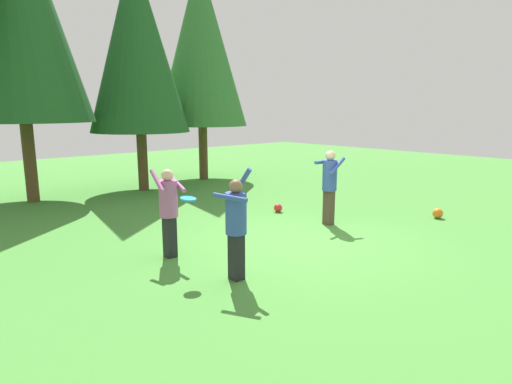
{
  "coord_description": "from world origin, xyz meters",
  "views": [
    {
      "loc": [
        -6.42,
        -5.77,
        2.72
      ],
      "look_at": [
        -0.64,
        0.67,
        1.05
      ],
      "focal_mm": 30.0,
      "sensor_mm": 36.0,
      "label": 1
    }
  ],
  "objects": [
    {
      "name": "ball_red",
      "position": [
        1.53,
        2.2,
        0.11
      ],
      "size": [
        0.23,
        0.23,
        0.23
      ],
      "primitive_type": "sphere",
      "color": "red",
      "rests_on": "ground_plane"
    },
    {
      "name": "tree_right",
      "position": [
        3.27,
        8.16,
        5.14
      ],
      "size": [
        3.44,
        3.44,
        8.22
      ],
      "color": "brown",
      "rests_on": "ground_plane"
    },
    {
      "name": "ground_plane",
      "position": [
        0.0,
        0.0,
        0.0
      ],
      "size": [
        40.0,
        40.0,
        0.0
      ],
      "primitive_type": "plane",
      "color": "#478C38"
    },
    {
      "name": "person_bystander",
      "position": [
        1.54,
        0.49,
        1.06
      ],
      "size": [
        0.63,
        0.53,
        1.78
      ],
      "rotation": [
        0.0,
        0.0,
        -3.06
      ],
      "color": "#4C382D",
      "rests_on": "ground_plane"
    },
    {
      "name": "ball_orange",
      "position": [
        4.08,
        -0.99,
        0.13
      ],
      "size": [
        0.26,
        0.26,
        0.26
      ],
      "primitive_type": "sphere",
      "color": "orange",
      "rests_on": "ground_plane"
    },
    {
      "name": "person_thrower",
      "position": [
        -2.26,
        -0.65,
        0.98
      ],
      "size": [
        0.63,
        0.63,
        1.82
      ],
      "rotation": [
        0.0,
        0.0,
        2.0
      ],
      "color": "black",
      "rests_on": "ground_plane"
    },
    {
      "name": "person_catcher",
      "position": [
        -2.5,
        1.01,
        0.99
      ],
      "size": [
        0.55,
        0.61,
        1.66
      ],
      "rotation": [
        0.0,
        0.0,
        -1.71
      ],
      "color": "black",
      "rests_on": "ground_plane"
    },
    {
      "name": "tree_center",
      "position": [
        0.37,
        7.59,
        4.84
      ],
      "size": [
        3.24,
        3.24,
        7.74
      ],
      "color": "brown",
      "rests_on": "ground_plane"
    },
    {
      "name": "frisbee",
      "position": [
        -2.62,
        0.15,
        1.27
      ],
      "size": [
        0.35,
        0.36,
        0.06
      ],
      "color": "#2393D1"
    }
  ]
}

